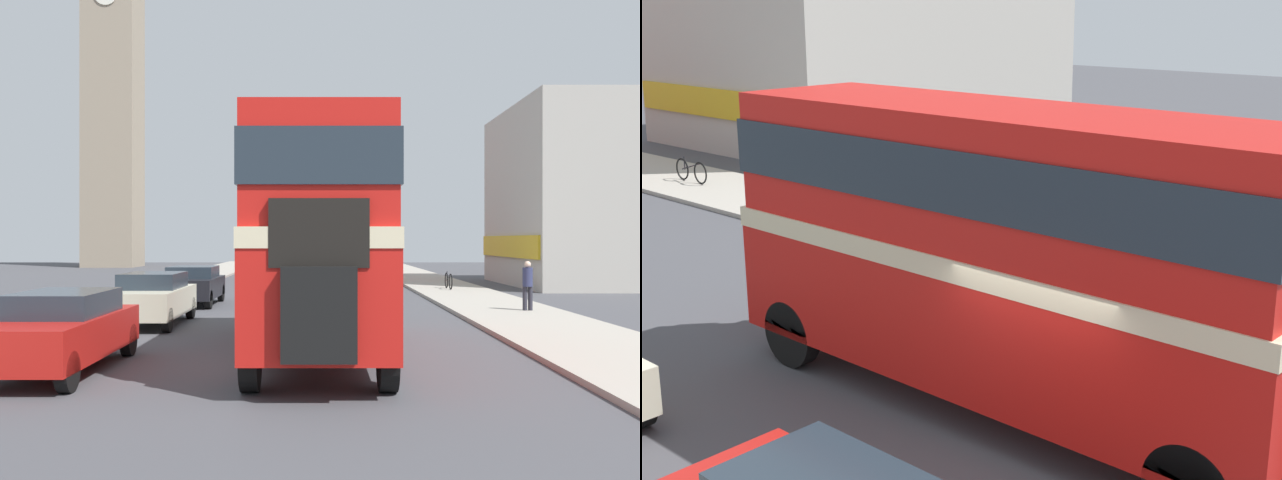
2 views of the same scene
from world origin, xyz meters
TOP-DOWN VIEW (x-y plane):
  - ground_plane at (0.00, 0.00)m, footprint 120.00×120.00m
  - sidewalk_right at (6.75, 0.00)m, footprint 3.50×120.00m
  - double_decker_bus at (0.78, 1.41)m, footprint 2.41×9.23m
  - pedestrian_walking at (7.33, 9.24)m, footprint 0.31×0.31m
  - bicycle_on_pavement at (6.61, 19.07)m, footprint 0.05×1.76m
  - shop_building_block at (18.21, 23.30)m, footprint 15.58×10.95m

SIDE VIEW (x-z plane):
  - ground_plane at x=0.00m, z-range 0.00..0.00m
  - sidewalk_right at x=6.75m, z-range 0.00..0.12m
  - bicycle_on_pavement at x=6.61m, z-range 0.09..0.87m
  - pedestrian_walking at x=7.33m, z-range 0.22..1.77m
  - double_decker_bus at x=0.78m, z-range 0.41..4.80m
  - shop_building_block at x=18.21m, z-range 0.00..9.09m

